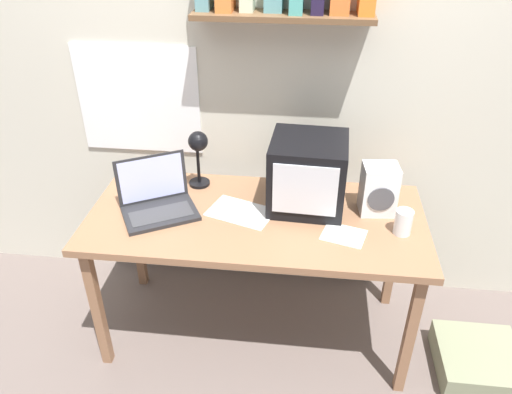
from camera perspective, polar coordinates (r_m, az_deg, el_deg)
The scene contains 11 objects.
ground_plane at distance 2.79m, azimuth 0.00°, elevation -14.77°, with size 12.00×12.00×0.00m, color #665954.
back_wall at distance 2.50m, azimuth 1.28°, elevation 15.08°, with size 5.60×0.24×2.60m.
corner_desk at distance 2.34m, azimuth 0.00°, elevation -3.42°, with size 1.56×0.71×0.74m.
crt_monitor at distance 2.32m, azimuth 5.93°, elevation 2.71°, with size 0.36×0.36×0.33m.
laptop at distance 2.36m, azimuth -11.30°, elevation -0.12°, with size 0.41×0.38×0.25m.
desk_lamp at distance 2.42m, azimuth -6.62°, elevation 5.46°, with size 0.12×0.15×0.32m.
juice_glass at distance 2.26m, azimuth 16.46°, elevation -2.89°, with size 0.08×0.08×0.12m.
space_heater at distance 2.34m, azimuth 13.84°, elevation 0.85°, with size 0.17×0.15×0.24m.
loose_paper_near_laptop at distance 2.33m, azimuth -1.75°, elevation -1.74°, with size 0.34×0.28×0.00m.
open_notebook at distance 2.21m, azimuth 9.99°, elevation -4.30°, with size 0.21×0.19×0.00m.
floor_cushion at distance 2.78m, azimuth 24.00°, elevation -16.76°, with size 0.39×0.39×0.13m.
Camera 1 is at (0.22, -1.90, 2.04)m, focal length 35.00 mm.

